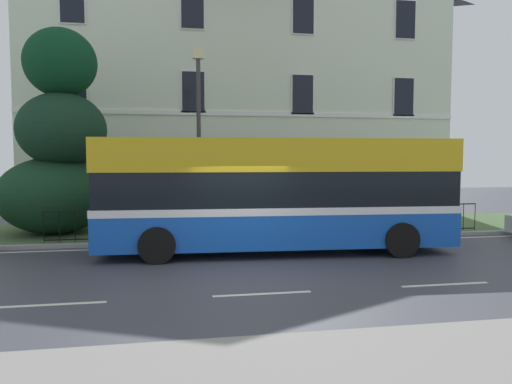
{
  "coord_description": "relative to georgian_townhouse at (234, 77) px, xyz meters",
  "views": [
    {
      "loc": [
        -1.83,
        -11.16,
        2.74
      ],
      "look_at": [
        1.03,
        4.58,
        1.58
      ],
      "focal_mm": 34.12,
      "sensor_mm": 36.0,
      "label": 1
    }
  ],
  "objects": [
    {
      "name": "georgian_townhouse",
      "position": [
        0.0,
        0.0,
        0.0
      ],
      "size": [
        19.68,
        9.45,
        13.55
      ],
      "color": "silver",
      "rests_on": "ground_plane"
    },
    {
      "name": "street_lamp_post",
      "position": [
        -2.49,
        -9.43,
        -3.23
      ],
      "size": [
        0.36,
        0.24,
        6.19
      ],
      "color": "#333338",
      "rests_on": "ground_plane"
    },
    {
      "name": "litter_bin",
      "position": [
        1.54,
        -9.28,
        -6.21
      ],
      "size": [
        0.48,
        0.48,
        1.19
      ],
      "color": "#4C4742",
      "rests_on": "ground_plane"
    },
    {
      "name": "iron_verge_railing",
      "position": [
        0.0,
        -10.18,
        -6.31
      ],
      "size": [
        14.54,
        0.04,
        0.97
      ],
      "color": "black",
      "rests_on": "ground_plane"
    },
    {
      "name": "single_decker_bus",
      "position": [
        -0.47,
        -12.17,
        -5.23
      ],
      "size": [
        10.1,
        3.15,
        3.23
      ],
      "rotation": [
        0.0,
        0.0,
        -0.06
      ],
      "color": "blue",
      "rests_on": "ground_plane"
    },
    {
      "name": "evergreen_tree",
      "position": [
        -7.2,
        -8.22,
        -4.06
      ],
      "size": [
        3.8,
        3.8,
        6.95
      ],
      "color": "#423328",
      "rests_on": "ground_plane"
    },
    {
      "name": "ground_plane",
      "position": [
        -1.69,
        -13.68,
        -6.95
      ],
      "size": [
        60.0,
        56.0,
        0.18
      ],
      "color": "#3E404B"
    }
  ]
}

